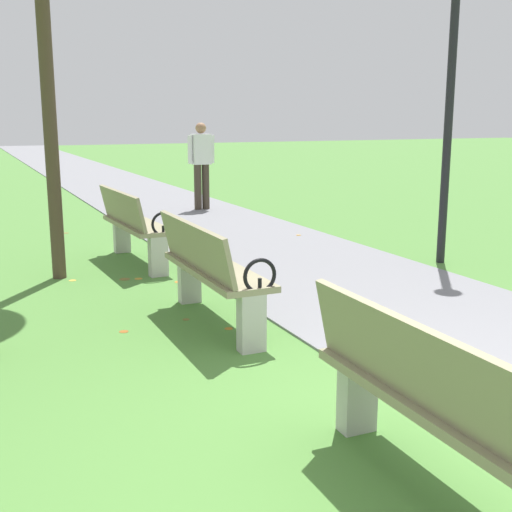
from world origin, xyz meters
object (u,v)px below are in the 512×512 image
object	(u,v)px
park_bench_1	(437,403)
park_bench_3	(134,224)
park_bench_2	(211,270)
lamp_post	(452,67)
pedestrian_walking	(201,161)

from	to	relation	value
park_bench_1	park_bench_3	distance (m)	5.53
park_bench_1	park_bench_2	bearing A→B (deg)	90.00
park_bench_1	park_bench_2	world-z (taller)	same
lamp_post	park_bench_1	bearing A→B (deg)	-130.26
park_bench_2	pedestrian_walking	distance (m)	7.09
park_bench_2	lamp_post	xyz separation A→B (m)	(3.43, 1.15, 1.82)
park_bench_3	lamp_post	bearing A→B (deg)	-23.25
park_bench_1	lamp_post	size ratio (longest dim) A/B	0.46
park_bench_2	lamp_post	size ratio (longest dim) A/B	0.46
park_bench_1	pedestrian_walking	distance (m)	9.87
park_bench_2	park_bench_3	xyz separation A→B (m)	(0.00, 2.63, 0.00)
pedestrian_walking	lamp_post	xyz separation A→B (m)	(1.10, -5.53, 1.38)
park_bench_2	park_bench_3	world-z (taller)	same
park_bench_1	park_bench_2	size ratio (longest dim) A/B	1.00
park_bench_3	pedestrian_walking	world-z (taller)	pedestrian_walking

